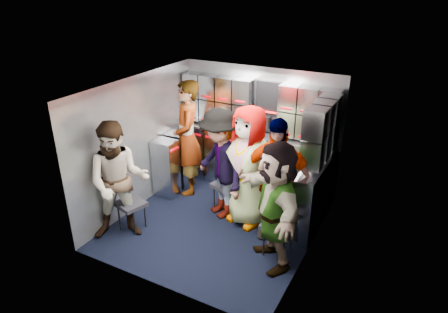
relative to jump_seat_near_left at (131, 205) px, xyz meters
The scene contains 29 objects.
floor 1.33m from the jump_seat_near_left, 33.87° to the left, with size 3.00×3.00×0.00m, color black.
wall_back 2.53m from the jump_seat_near_left, 64.53° to the left, with size 2.80×0.04×2.10m, color gray.
wall_left 1.02m from the jump_seat_near_left, 116.41° to the left, with size 0.04×3.00×2.10m, color gray.
wall_right 2.63m from the jump_seat_near_left, 16.05° to the left, with size 0.04×3.00×2.10m, color gray.
ceiling 2.12m from the jump_seat_near_left, 33.87° to the left, with size 2.80×3.00×0.02m, color silver.
cart_bank_back 2.26m from the jump_seat_near_left, 62.24° to the left, with size 2.68×0.38×0.99m, color #A3A8B3.
cart_bank_left 1.28m from the jump_seat_near_left, 96.32° to the left, with size 0.38×0.76×0.99m, color #A3A8B3.
counter 2.34m from the jump_seat_near_left, 62.24° to the left, with size 2.68×0.42×0.03m, color #B5B7BC.
locker_bank_back 2.55m from the jump_seat_near_left, 62.93° to the left, with size 2.68×0.28×0.82m, color #A3A8B3.
locker_bank_right 2.91m from the jump_seat_near_left, 31.42° to the left, with size 0.28×1.00×0.82m, color #A3A8B3.
right_cabinet 2.65m from the jump_seat_near_left, 29.57° to the left, with size 0.28×1.20×1.00m, color #A3A8B3.
coffee_niche 2.67m from the jump_seat_near_left, 59.82° to the left, with size 0.46×0.16×0.84m, color black, non-canonical shape.
red_latch_strip 2.13m from the jump_seat_near_left, 59.67° to the left, with size 2.60×0.02×0.03m, color #A8000A.
jump_seat_near_left is the anchor object (origin of this frame).
jump_seat_mid_left 1.49m from the jump_seat_near_left, 50.44° to the left, with size 0.46×0.45×0.45m.
jump_seat_center 1.83m from the jump_seat_near_left, 39.62° to the left, with size 0.43×0.41×0.50m.
jump_seat_mid_right 2.13m from the jump_seat_near_left, 28.34° to the left, with size 0.39×0.37×0.44m.
jump_seat_near_right 2.15m from the jump_seat_near_left, 12.17° to the left, with size 0.44×0.42×0.48m.
attendant_standing 1.50m from the jump_seat_near_left, 85.55° to the left, with size 0.71×0.47×1.95m, color black.
attendant_arc_a 0.50m from the jump_seat_near_left, 90.00° to the right, with size 0.84×0.65×1.73m, color black.
attendant_arc_b 1.43m from the jump_seat_near_left, 45.58° to the left, with size 1.11×0.64×1.72m, color black.
attendant_arc_c 1.79m from the jump_seat_near_left, 34.99° to the left, with size 0.89×0.58×1.83m, color black.
attendant_arc_d 2.11m from the jump_seat_near_left, 23.90° to the left, with size 1.04×0.43×1.78m, color black.
attendant_arc_e 2.16m from the jump_seat_near_left, ahead, with size 1.57×0.50×1.69m, color black.
bottle_left 2.12m from the jump_seat_near_left, 78.30° to the left, with size 0.06×0.06×0.22m, color white.
bottle_mid 2.30m from the jump_seat_near_left, 63.48° to the left, with size 0.06×0.06×0.25m, color white.
bottle_right 2.58m from the jump_seat_near_left, 52.12° to the left, with size 0.06×0.06×0.23m, color white.
cup_left 2.07m from the jump_seat_near_left, 81.63° to the left, with size 0.08×0.08×0.10m, color tan.
cup_right 2.92m from the jump_seat_near_left, 43.02° to the left, with size 0.08×0.08×0.11m, color tan.
Camera 1 is at (2.47, -4.46, 3.42)m, focal length 32.00 mm.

